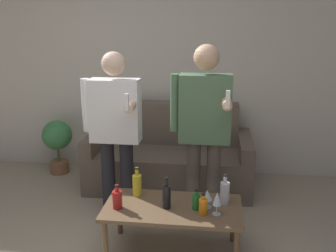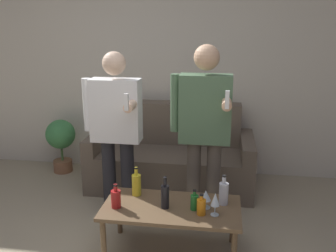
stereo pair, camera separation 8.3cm
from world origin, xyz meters
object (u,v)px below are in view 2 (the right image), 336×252
(couch, at_px, (172,158))
(bottle_orange, at_px, (224,193))
(person_standing_right, at_px, (204,124))
(person_standing_left, at_px, (116,125))
(coffee_table, at_px, (171,211))

(couch, relative_size, bottle_orange, 7.32)
(couch, height_order, person_standing_right, person_standing_right)
(person_standing_left, relative_size, person_standing_right, 0.96)
(bottle_orange, bearing_deg, coffee_table, -165.85)
(coffee_table, height_order, person_standing_left, person_standing_left)
(bottle_orange, bearing_deg, person_standing_left, 156.29)
(couch, bearing_deg, person_standing_left, -117.53)
(bottle_orange, distance_m, person_standing_left, 1.16)
(coffee_table, height_order, bottle_orange, bottle_orange)
(person_standing_left, xyz_separation_m, person_standing_right, (0.81, -0.02, 0.05))
(couch, distance_m, bottle_orange, 1.37)
(person_standing_left, bearing_deg, bottle_orange, -23.71)
(coffee_table, xyz_separation_m, bottle_orange, (0.40, 0.10, 0.14))
(bottle_orange, xyz_separation_m, person_standing_left, (-0.99, 0.44, 0.40))
(coffee_table, distance_m, person_standing_left, 0.96)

